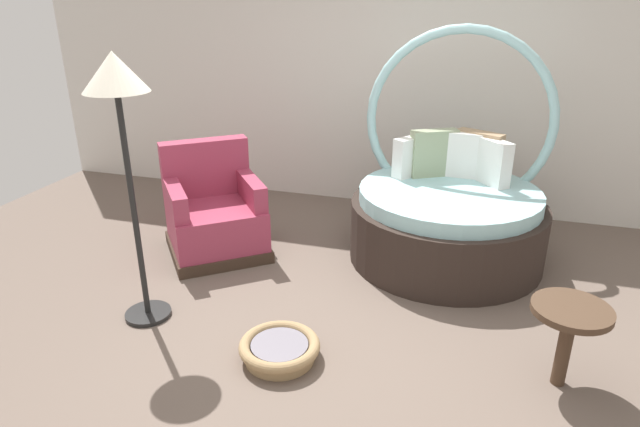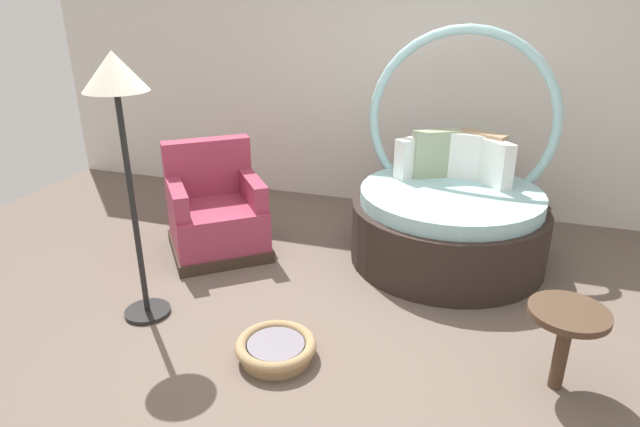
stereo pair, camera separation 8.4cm
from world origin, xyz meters
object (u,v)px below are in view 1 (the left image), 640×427
(round_daybed, at_px, (448,210))
(red_armchair, at_px, (214,215))
(side_table, at_px, (570,321))
(floor_lamp, at_px, (118,100))
(pet_basket, at_px, (280,349))

(round_daybed, bearing_deg, red_armchair, -166.22)
(side_table, distance_m, floor_lamp, 2.94)
(round_daybed, height_order, floor_lamp, round_daybed)
(round_daybed, relative_size, side_table, 3.65)
(round_daybed, distance_m, floor_lamp, 2.74)
(pet_basket, xyz_separation_m, floor_lamp, (-1.07, 0.19, 1.46))
(round_daybed, bearing_deg, pet_basket, -116.03)
(round_daybed, relative_size, red_armchair, 1.69)
(side_table, height_order, floor_lamp, floor_lamp)
(pet_basket, bearing_deg, red_armchair, 129.96)
(side_table, xyz_separation_m, floor_lamp, (-2.72, -0.07, 1.11))
(floor_lamp, bearing_deg, pet_basket, -10.12)
(round_daybed, xyz_separation_m, pet_basket, (-0.87, -1.78, -0.35))
(red_armchair, distance_m, floor_lamp, 1.63)
(side_table, bearing_deg, red_armchair, 159.19)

